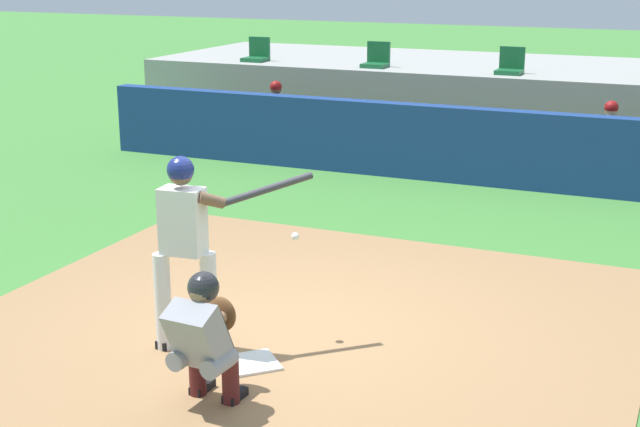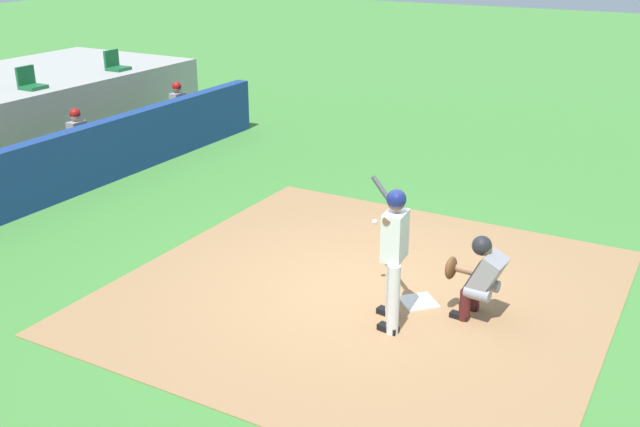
{
  "view_description": "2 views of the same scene",
  "coord_description": "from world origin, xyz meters",
  "px_view_note": "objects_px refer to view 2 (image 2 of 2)",
  "views": [
    {
      "loc": [
        3.47,
        -7.25,
        3.47
      ],
      "look_at": [
        0.0,
        0.7,
        1.0
      ],
      "focal_mm": 50.92,
      "sensor_mm": 36.0,
      "label": 1
    },
    {
      "loc": [
        -8.22,
        -3.9,
        4.65
      ],
      "look_at": [
        0.0,
        0.7,
        1.0
      ],
      "focal_mm": 41.33,
      "sensor_mm": 36.0,
      "label": 2
    }
  ],
  "objects_px": {
    "dugout_player_1": "(82,139)",
    "stadium_seat_4": "(116,65)",
    "catcher_crouched": "(479,274)",
    "stadium_seat_3": "(30,83)",
    "batter_at_plate": "(394,249)",
    "home_plate": "(418,302)",
    "dugout_player_2": "(182,108)"
  },
  "relations": [
    {
      "from": "catcher_crouched",
      "to": "stadium_seat_3",
      "type": "xyz_separation_m",
      "value": [
        2.59,
        10.95,
        0.93
      ]
    },
    {
      "from": "dugout_player_1",
      "to": "batter_at_plate",
      "type": "bearing_deg",
      "value": -108.49
    },
    {
      "from": "dugout_player_1",
      "to": "stadium_seat_3",
      "type": "height_order",
      "value": "stadium_seat_3"
    },
    {
      "from": "batter_at_plate",
      "to": "stadium_seat_3",
      "type": "xyz_separation_m",
      "value": [
        3.27,
        10.08,
        0.5
      ]
    },
    {
      "from": "catcher_crouched",
      "to": "dugout_player_1",
      "type": "xyz_separation_m",
      "value": [
        2.01,
        8.92,
        0.06
      ]
    },
    {
      "from": "home_plate",
      "to": "stadium_seat_4",
      "type": "relative_size",
      "value": 0.92
    },
    {
      "from": "catcher_crouched",
      "to": "stadium_seat_3",
      "type": "bearing_deg",
      "value": 76.68
    },
    {
      "from": "batter_at_plate",
      "to": "dugout_player_2",
      "type": "distance_m",
      "value": 9.95
    },
    {
      "from": "home_plate",
      "to": "dugout_player_2",
      "type": "xyz_separation_m",
      "value": [
        5.17,
        8.14,
        0.65
      ]
    },
    {
      "from": "stadium_seat_4",
      "to": "batter_at_plate",
      "type": "bearing_deg",
      "value": -120.23
    },
    {
      "from": "batter_at_plate",
      "to": "dugout_player_1",
      "type": "bearing_deg",
      "value": 71.51
    },
    {
      "from": "catcher_crouched",
      "to": "stadium_seat_4",
      "type": "xyz_separation_m",
      "value": [
        5.19,
        10.95,
        0.93
      ]
    },
    {
      "from": "batter_at_plate",
      "to": "stadium_seat_4",
      "type": "height_order",
      "value": "stadium_seat_4"
    },
    {
      "from": "catcher_crouched",
      "to": "dugout_player_1",
      "type": "bearing_deg",
      "value": 77.3
    },
    {
      "from": "home_plate",
      "to": "dugout_player_1",
      "type": "height_order",
      "value": "dugout_player_1"
    },
    {
      "from": "home_plate",
      "to": "dugout_player_1",
      "type": "relative_size",
      "value": 0.34
    },
    {
      "from": "batter_at_plate",
      "to": "home_plate",
      "type": "bearing_deg",
      "value": -8.2
    },
    {
      "from": "home_plate",
      "to": "dugout_player_2",
      "type": "bearing_deg",
      "value": 57.58
    },
    {
      "from": "stadium_seat_3",
      "to": "stadium_seat_4",
      "type": "distance_m",
      "value": 2.6
    },
    {
      "from": "batter_at_plate",
      "to": "dugout_player_1",
      "type": "distance_m",
      "value": 8.49
    },
    {
      "from": "dugout_player_2",
      "to": "stadium_seat_4",
      "type": "height_order",
      "value": "stadium_seat_4"
    },
    {
      "from": "dugout_player_1",
      "to": "home_plate",
      "type": "bearing_deg",
      "value": -103.91
    },
    {
      "from": "stadium_seat_3",
      "to": "stadium_seat_4",
      "type": "xyz_separation_m",
      "value": [
        2.6,
        0.0,
        0.0
      ]
    },
    {
      "from": "home_plate",
      "to": "stadium_seat_4",
      "type": "bearing_deg",
      "value": 62.94
    },
    {
      "from": "catcher_crouched",
      "to": "stadium_seat_4",
      "type": "distance_m",
      "value": 12.16
    },
    {
      "from": "batter_at_plate",
      "to": "stadium_seat_4",
      "type": "distance_m",
      "value": 11.68
    },
    {
      "from": "dugout_player_1",
      "to": "stadium_seat_4",
      "type": "height_order",
      "value": "stadium_seat_4"
    },
    {
      "from": "catcher_crouched",
      "to": "dugout_player_2",
      "type": "relative_size",
      "value": 1.44
    },
    {
      "from": "stadium_seat_3",
      "to": "stadium_seat_4",
      "type": "bearing_deg",
      "value": 0.0
    },
    {
      "from": "dugout_player_2",
      "to": "stadium_seat_3",
      "type": "relative_size",
      "value": 2.71
    },
    {
      "from": "dugout_player_1",
      "to": "dugout_player_2",
      "type": "relative_size",
      "value": 1.0
    },
    {
      "from": "batter_at_plate",
      "to": "stadium_seat_4",
      "type": "xyz_separation_m",
      "value": [
        5.87,
        10.08,
        0.5
      ]
    }
  ]
}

